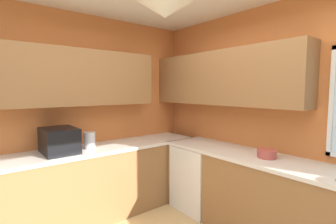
{
  "coord_description": "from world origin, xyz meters",
  "views": [
    {
      "loc": [
        1.42,
        -1.11,
        1.65
      ],
      "look_at": [
        -0.79,
        0.66,
        1.39
      ],
      "focal_mm": 26.3,
      "sensor_mm": 36.0,
      "label": 1
    }
  ],
  "objects": [
    {
      "name": "room_shell",
      "position": [
        -0.75,
        0.57,
        1.85
      ],
      "size": [
        3.88,
        3.44,
        2.71
      ],
      "color": "#D17238",
      "rests_on": "ground_plane"
    },
    {
      "name": "counter_run_back",
      "position": [
        0.21,
        1.35,
        0.46
      ],
      "size": [
        2.97,
        0.65,
        0.92
      ],
      "color": "olive",
      "rests_on": "ground_plane"
    },
    {
      "name": "counter_run_left",
      "position": [
        -1.57,
        0.0,
        0.46
      ],
      "size": [
        0.65,
        3.05,
        0.92
      ],
      "color": "olive",
      "rests_on": "ground_plane"
    },
    {
      "name": "microwave",
      "position": [
        -1.57,
        -0.34,
        1.06
      ],
      "size": [
        0.48,
        0.36,
        0.29
      ],
      "primitive_type": "cube",
      "color": "black",
      "rests_on": "counter_run_left"
    },
    {
      "name": "kettle",
      "position": [
        -1.55,
        0.01,
        1.02
      ],
      "size": [
        0.14,
        0.14,
        0.21
      ],
      "primitive_type": "cylinder",
      "color": "#B7B7BC",
      "rests_on": "counter_run_left"
    },
    {
      "name": "bowl",
      "position": [
        0.06,
        1.35,
        0.96
      ],
      "size": [
        0.2,
        0.2,
        0.09
      ],
      "primitive_type": "cylinder",
      "color": "#B74C42",
      "rests_on": "counter_run_back"
    },
    {
      "name": "dishwasher",
      "position": [
        -0.91,
        1.32,
        0.44
      ],
      "size": [
        0.6,
        0.6,
        0.87
      ],
      "primitive_type": "cube",
      "color": "white",
      "rests_on": "ground_plane"
    }
  ]
}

